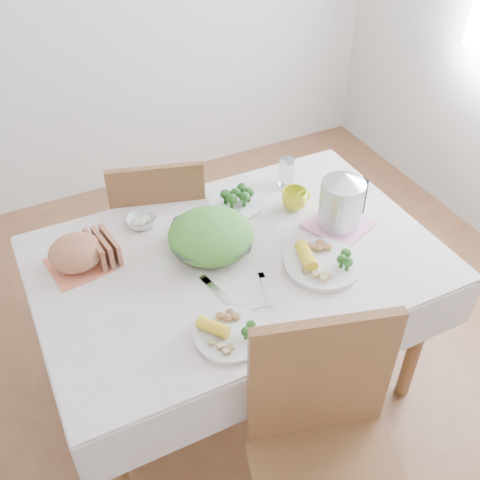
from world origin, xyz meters
name	(u,v)px	position (x,y,z in m)	size (l,w,h in m)	color
floor	(238,378)	(0.00, 0.00, 0.00)	(3.60, 3.60, 0.00)	brown
dining_table	(238,325)	(0.00, 0.00, 0.38)	(1.40, 0.90, 0.75)	brown
tablecloth	(238,257)	(0.00, 0.00, 0.76)	(1.50, 1.00, 0.01)	beige
chair_far	(161,228)	(-0.10, 0.65, 0.47)	(0.42, 0.42, 0.94)	brown
salad_bowl	(211,241)	(-0.07, 0.09, 0.80)	(0.31, 0.31, 0.08)	white
dinner_plate_left	(230,334)	(-0.20, -0.34, 0.77)	(0.24, 0.24, 0.02)	white
dinner_plate_right	(322,264)	(0.26, -0.19, 0.77)	(0.28, 0.28, 0.02)	white
broccoli_plate	(236,204)	(0.13, 0.29, 0.77)	(0.23, 0.23, 0.02)	beige
napkin	(79,265)	(-0.55, 0.21, 0.76)	(0.21, 0.21, 0.00)	#DC6F4D
bread_loaf	(76,254)	(-0.55, 0.21, 0.82)	(0.20, 0.19, 0.12)	#95583A
fruit_bowl	(142,222)	(-0.26, 0.34, 0.78)	(0.12, 0.12, 0.04)	white
yellow_mug	(294,199)	(0.35, 0.17, 0.81)	(0.11, 0.11, 0.09)	yellow
glass_tumbler	(286,172)	(0.40, 0.34, 0.83)	(0.07, 0.07, 0.13)	white
pink_tray	(338,225)	(0.44, -0.02, 0.77)	(0.22, 0.22, 0.02)	#FB99C2
electric_kettle	(341,202)	(0.44, -0.02, 0.88)	(0.17, 0.17, 0.24)	#B2B5BA
fork_left	(222,295)	(-0.14, -0.16, 0.76)	(0.03, 0.22, 0.00)	silver
fork_right	(267,290)	(0.01, -0.21, 0.76)	(0.02, 0.18, 0.00)	silver
knife	(240,310)	(-0.11, -0.25, 0.76)	(0.02, 0.20, 0.00)	silver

